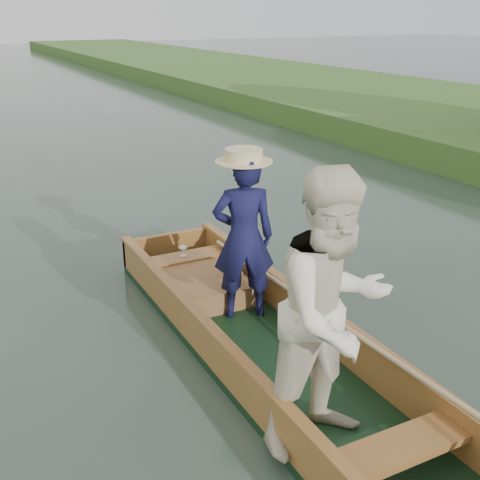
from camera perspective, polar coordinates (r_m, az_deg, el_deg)
name	(u,v)px	position (r m, az deg, el deg)	size (l,w,h in m)	color
ground	(272,364)	(5.33, 3.01, -11.66)	(120.00, 120.00, 0.00)	#283D30
punt	(286,309)	(4.70, 4.38, -6.50)	(1.26, 5.05, 2.02)	black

